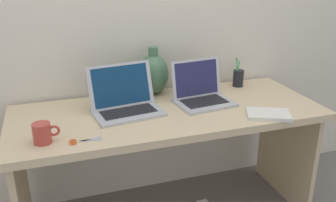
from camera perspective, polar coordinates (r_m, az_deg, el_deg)
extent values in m
cube|color=beige|center=(2.25, -3.10, 13.95)|extent=(4.40, 0.04, 2.40)
cube|color=#D1B78C|center=(2.03, 0.00, -1.84)|extent=(1.68, 0.67, 0.04)
cube|color=#D1B78C|center=(2.12, -21.55, -13.23)|extent=(0.03, 0.57, 0.67)
cube|color=#D1B78C|center=(2.53, 17.62, -6.93)|extent=(0.03, 0.57, 0.67)
cube|color=#B2B2B7|center=(1.98, -6.21, -1.72)|extent=(0.39, 0.30, 0.01)
cube|color=black|center=(1.98, -6.22, -1.48)|extent=(0.30, 0.19, 0.00)
cube|color=#B2B2B7|center=(2.02, -7.23, 2.38)|extent=(0.36, 0.12, 0.23)
cube|color=navy|center=(2.02, -7.23, 2.38)|extent=(0.32, 0.11, 0.20)
cube|color=#B2B2B7|center=(2.11, 5.57, -0.26)|extent=(0.33, 0.27, 0.01)
cube|color=black|center=(2.10, 5.58, -0.03)|extent=(0.26, 0.17, 0.00)
cube|color=#B2B2B7|center=(2.15, 4.37, 3.50)|extent=(0.31, 0.09, 0.22)
cube|color=#23234C|center=(2.15, 4.37, 3.50)|extent=(0.27, 0.08, 0.19)
ellipsoid|color=#47704C|center=(2.23, -2.23, 4.12)|extent=(0.18, 0.18, 0.24)
cylinder|color=#47704C|center=(2.19, -2.28, 7.59)|extent=(0.06, 0.06, 0.06)
cube|color=silver|center=(2.00, 15.15, -1.99)|extent=(0.26, 0.23, 0.02)
cylinder|color=#B23D33|center=(1.74, -18.80, -4.71)|extent=(0.08, 0.08, 0.09)
torus|color=#B23D33|center=(1.74, -17.10, -4.38)|extent=(0.05, 0.01, 0.05)
cylinder|color=black|center=(2.42, 10.73, 3.45)|extent=(0.07, 0.07, 0.11)
cylinder|color=#4CA566|center=(2.40, 10.50, 4.69)|extent=(0.01, 0.02, 0.15)
cylinder|color=#4CA566|center=(2.39, 10.61, 4.73)|extent=(0.02, 0.03, 0.16)
cylinder|color=#4CA566|center=(2.42, 10.63, 4.56)|extent=(0.03, 0.01, 0.13)
cube|color=#B7B7BC|center=(1.73, -11.78, -5.80)|extent=(0.10, 0.03, 0.00)
cube|color=#B7B7BC|center=(1.72, -11.75, -5.92)|extent=(0.10, 0.03, 0.00)
torus|color=orange|center=(1.71, -14.36, -6.25)|extent=(0.03, 0.04, 0.01)
torus|color=orange|center=(1.73, -14.41, -5.99)|extent=(0.03, 0.04, 0.01)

